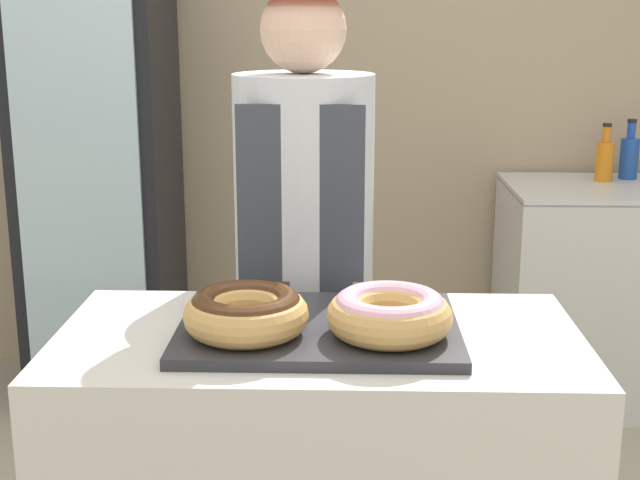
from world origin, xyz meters
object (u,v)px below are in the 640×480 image
Objects in this scene: brownie_back_left at (271,293)px; bottle_orange at (605,159)px; serving_tray at (319,328)px; bottle_blue_b at (629,156)px; donut_chocolate_glaze at (246,311)px; donut_light_glaze at (389,312)px; baker_person at (304,275)px; beverage_fridge at (100,180)px; brownie_back_right at (371,294)px; chest_freezer at (614,293)px.

bottle_orange is (1.23, 1.72, 0.04)m from brownie_back_left.
bottle_blue_b is (1.23, 1.92, 0.07)m from serving_tray.
donut_light_glaze is at bearing 0.00° from donut_chocolate_glaze.
baker_person is at bearing -132.57° from bottle_blue_b.
beverage_fridge is at bearing -175.58° from bottle_blue_b.
serving_tray is 2.18m from bottle_orange.
baker_person reaches higher than serving_tray.
donut_chocolate_glaze is 1.08× the size of bottle_orange.
donut_chocolate_glaze is at bearing -98.71° from baker_person.
donut_light_glaze is 2.27m from bottle_blue_b.
baker_person is at bearing 108.77° from donut_light_glaze.
brownie_back_right is (0.26, 0.22, -0.03)m from donut_chocolate_glaze.
serving_tray is at bearing 155.11° from donut_light_glaze.
donut_light_glaze is at bearing -40.49° from brownie_back_left.
beverage_fridge is at bearing 113.59° from donut_chocolate_glaze.
bottle_orange reaches higher than donut_light_glaze.
baker_person is at bearing -134.56° from chest_freezer.
brownie_back_right is 0.34× the size of bottle_orange.
donut_chocolate_glaze is at bearing -123.09° from bottle_orange.
donut_light_glaze is at bearing -119.15° from chest_freezer.
brownie_back_right is (-0.03, 0.22, -0.03)m from donut_light_glaze.
donut_chocolate_glaze is 0.34m from brownie_back_right.
chest_freezer is at bearing -64.37° from bottle_orange.
baker_person reaches higher than brownie_back_right.
donut_chocolate_glaze is at bearing -155.11° from serving_tray.
bottle_blue_b reaches higher than donut_light_glaze.
donut_chocolate_glaze is at bearing -124.67° from bottle_blue_b.
bottle_orange is at bearing 3.12° from beverage_fridge.
donut_chocolate_glaze and donut_light_glaze have the same top height.
bottle_blue_b is (1.09, 1.99, 0.01)m from donut_light_glaze.
donut_light_glaze reaches higher than brownie_back_left.
donut_chocolate_glaze is 0.28× the size of chest_freezer.
beverage_fridge is (-1.09, 1.82, -0.07)m from donut_light_glaze.
donut_light_glaze is at bearing -81.84° from brownie_back_right.
donut_light_glaze is 0.23m from brownie_back_right.
baker_person is at bearing -54.29° from beverage_fridge.
brownie_back_right is 0.41m from baker_person.
brownie_back_left is at bearing -99.04° from baker_person.
baker_person is 0.92× the size of beverage_fridge.
baker_person reaches higher than bottle_blue_b.
bottle_orange reaches higher than chest_freezer.
baker_person reaches higher than chest_freezer.
serving_tray is at bearing -122.64° from bottle_blue_b.
serving_tray is 0.19m from brownie_back_right.
brownie_back_left is (0.03, 0.22, -0.03)m from donut_chocolate_glaze.
brownie_back_left is 2.12m from chest_freezer.
baker_person reaches higher than donut_light_glaze.
brownie_back_left is 0.04× the size of beverage_fridge.
brownie_back_left is 0.23m from brownie_back_right.
serving_tray is 2.17m from chest_freezer.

